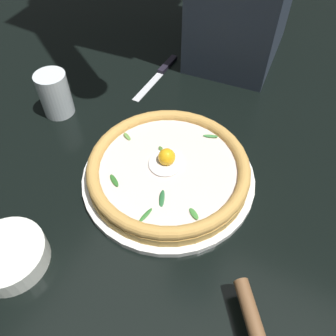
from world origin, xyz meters
TOP-DOWN VIEW (x-y plane):
  - ground_plane at (0.00, 0.00)m, footprint 2.40×2.40m
  - pizza_plate at (-0.04, -0.00)m, footprint 0.33×0.33m
  - pizza at (-0.04, -0.00)m, footprint 0.31×0.31m
  - side_bowl at (0.23, -0.15)m, footprint 0.12×0.12m
  - pizza_cutter at (0.16, 0.24)m, footprint 0.14×0.11m
  - table_knife at (-0.35, -0.18)m, footprint 0.21×0.02m
  - drinking_glass at (-0.10, -0.32)m, footprint 0.07×0.07m

SIDE VIEW (x-z plane):
  - ground_plane at x=0.00m, z-range -0.03..0.00m
  - table_knife at x=-0.35m, z-range 0.00..0.01m
  - pizza_plate at x=-0.04m, z-range 0.00..0.01m
  - side_bowl at x=0.23m, z-range 0.00..0.04m
  - pizza at x=-0.04m, z-range 0.00..0.06m
  - pizza_cutter at x=0.16m, z-range 0.00..0.08m
  - drinking_glass at x=-0.10m, z-range -0.01..0.09m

